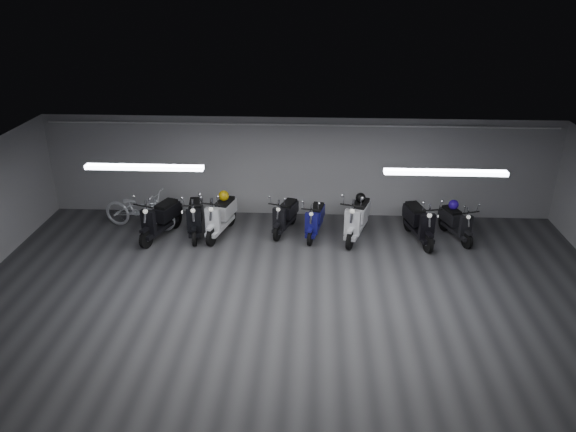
{
  "coord_description": "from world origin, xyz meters",
  "views": [
    {
      "loc": [
        0.42,
        -9.27,
        6.38
      ],
      "look_at": [
        -0.17,
        2.5,
        1.05
      ],
      "focal_mm": 34.1,
      "sensor_mm": 36.0,
      "label": 1
    }
  ],
  "objects_px": {
    "scooter_3": "(285,211)",
    "helmet_0": "(224,196)",
    "helmet_1": "(361,198)",
    "helmet_2": "(454,205)",
    "scooter_9": "(457,218)",
    "bicycle": "(139,205)",
    "scooter_0": "(159,213)",
    "scooter_6": "(357,212)",
    "scooter_4": "(315,215)",
    "scooter_7": "(420,216)",
    "scooter_1": "(195,211)",
    "scooter_2": "(220,210)"
  },
  "relations": [
    {
      "from": "scooter_9",
      "to": "helmet_1",
      "type": "height_order",
      "value": "scooter_9"
    },
    {
      "from": "scooter_7",
      "to": "bicycle",
      "type": "height_order",
      "value": "scooter_7"
    },
    {
      "from": "scooter_0",
      "to": "scooter_3",
      "type": "distance_m",
      "value": 3.23
    },
    {
      "from": "scooter_3",
      "to": "scooter_6",
      "type": "distance_m",
      "value": 1.89
    },
    {
      "from": "scooter_0",
      "to": "helmet_0",
      "type": "relative_size",
      "value": 6.77
    },
    {
      "from": "scooter_6",
      "to": "scooter_7",
      "type": "distance_m",
      "value": 1.56
    },
    {
      "from": "scooter_9",
      "to": "bicycle",
      "type": "relative_size",
      "value": 0.79
    },
    {
      "from": "scooter_4",
      "to": "bicycle",
      "type": "distance_m",
      "value": 4.68
    },
    {
      "from": "scooter_6",
      "to": "helmet_2",
      "type": "height_order",
      "value": "scooter_6"
    },
    {
      "from": "helmet_0",
      "to": "helmet_1",
      "type": "distance_m",
      "value": 3.54
    },
    {
      "from": "scooter_3",
      "to": "helmet_0",
      "type": "relative_size",
      "value": 5.91
    },
    {
      "from": "scooter_6",
      "to": "helmet_2",
      "type": "relative_size",
      "value": 7.53
    },
    {
      "from": "scooter_2",
      "to": "scooter_0",
      "type": "bearing_deg",
      "value": -157.61
    },
    {
      "from": "scooter_7",
      "to": "helmet_0",
      "type": "xyz_separation_m",
      "value": [
        -5.02,
        0.34,
        0.32
      ]
    },
    {
      "from": "scooter_0",
      "to": "helmet_2",
      "type": "height_order",
      "value": "scooter_0"
    },
    {
      "from": "helmet_0",
      "to": "scooter_4",
      "type": "bearing_deg",
      "value": -4.52
    },
    {
      "from": "scooter_7",
      "to": "scooter_9",
      "type": "bearing_deg",
      "value": -3.92
    },
    {
      "from": "scooter_0",
      "to": "scooter_6",
      "type": "relative_size",
      "value": 0.97
    },
    {
      "from": "scooter_9",
      "to": "scooter_3",
      "type": "bearing_deg",
      "value": 158.2
    },
    {
      "from": "scooter_6",
      "to": "scooter_9",
      "type": "distance_m",
      "value": 2.55
    },
    {
      "from": "scooter_4",
      "to": "helmet_0",
      "type": "distance_m",
      "value": 2.42
    },
    {
      "from": "bicycle",
      "to": "helmet_2",
      "type": "distance_m",
      "value": 8.23
    },
    {
      "from": "scooter_7",
      "to": "helmet_0",
      "type": "bearing_deg",
      "value": 162.64
    },
    {
      "from": "scooter_3",
      "to": "bicycle",
      "type": "height_order",
      "value": "bicycle"
    },
    {
      "from": "scooter_7",
      "to": "helmet_2",
      "type": "distance_m",
      "value": 1.0
    },
    {
      "from": "bicycle",
      "to": "helmet_1",
      "type": "relative_size",
      "value": 7.81
    },
    {
      "from": "helmet_2",
      "to": "scooter_9",
      "type": "bearing_deg",
      "value": -70.8
    },
    {
      "from": "scooter_1",
      "to": "bicycle",
      "type": "distance_m",
      "value": 1.61
    },
    {
      "from": "scooter_7",
      "to": "scooter_1",
      "type": "bearing_deg",
      "value": 165.87
    },
    {
      "from": "scooter_4",
      "to": "scooter_3",
      "type": "bearing_deg",
      "value": 176.36
    },
    {
      "from": "scooter_1",
      "to": "scooter_0",
      "type": "bearing_deg",
      "value": -174.89
    },
    {
      "from": "scooter_6",
      "to": "scooter_7",
      "type": "bearing_deg",
      "value": 14.85
    },
    {
      "from": "scooter_3",
      "to": "scooter_7",
      "type": "relative_size",
      "value": 0.88
    },
    {
      "from": "scooter_9",
      "to": "helmet_0",
      "type": "bearing_deg",
      "value": 159.12
    },
    {
      "from": "scooter_4",
      "to": "helmet_1",
      "type": "distance_m",
      "value": 1.25
    },
    {
      "from": "scooter_1",
      "to": "scooter_4",
      "type": "xyz_separation_m",
      "value": [
        3.1,
        0.09,
        -0.07
      ]
    },
    {
      "from": "scooter_1",
      "to": "scooter_9",
      "type": "bearing_deg",
      "value": -7.23
    },
    {
      "from": "scooter_1",
      "to": "helmet_0",
      "type": "height_order",
      "value": "scooter_1"
    },
    {
      "from": "scooter_0",
      "to": "bicycle",
      "type": "height_order",
      "value": "scooter_0"
    },
    {
      "from": "scooter_1",
      "to": "helmet_1",
      "type": "bearing_deg",
      "value": -4.41
    },
    {
      "from": "bicycle",
      "to": "scooter_4",
      "type": "bearing_deg",
      "value": -80.8
    },
    {
      "from": "scooter_7",
      "to": "helmet_2",
      "type": "height_order",
      "value": "scooter_7"
    },
    {
      "from": "scooter_1",
      "to": "scooter_4",
      "type": "distance_m",
      "value": 3.1
    },
    {
      "from": "scooter_3",
      "to": "scooter_9",
      "type": "distance_m",
      "value": 4.41
    },
    {
      "from": "scooter_6",
      "to": "helmet_0",
      "type": "distance_m",
      "value": 3.48
    },
    {
      "from": "scooter_0",
      "to": "scooter_9",
      "type": "distance_m",
      "value": 7.61
    },
    {
      "from": "bicycle",
      "to": "scooter_7",
      "type": "bearing_deg",
      "value": -80.82
    },
    {
      "from": "scooter_7",
      "to": "scooter_4",
      "type": "bearing_deg",
      "value": 163.22
    },
    {
      "from": "scooter_1",
      "to": "scooter_2",
      "type": "bearing_deg",
      "value": -6.24
    },
    {
      "from": "scooter_6",
      "to": "helmet_2",
      "type": "distance_m",
      "value": 2.49
    }
  ]
}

